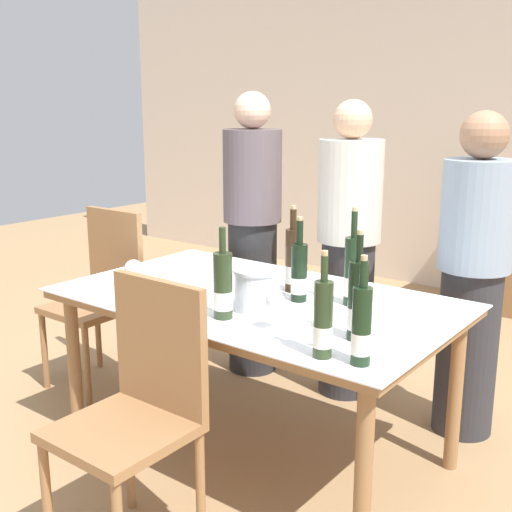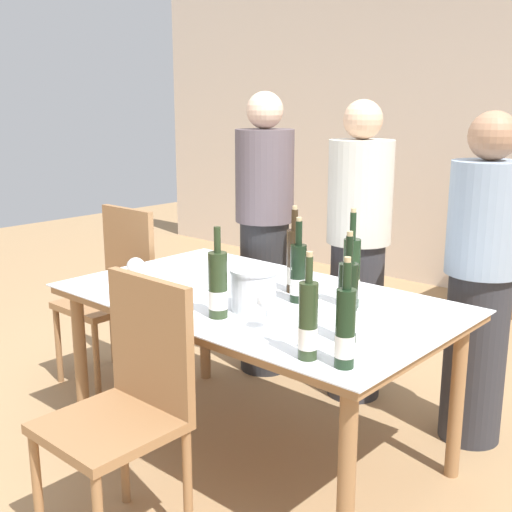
# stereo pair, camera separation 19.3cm
# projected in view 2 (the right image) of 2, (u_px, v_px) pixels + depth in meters

# --- Properties ---
(ground_plane) EXTENTS (12.00, 12.00, 0.00)m
(ground_plane) POSITION_uv_depth(u_px,v_px,m) (256.00, 450.00, 2.94)
(ground_plane) COLOR #A37F56
(dining_table) EXTENTS (1.70, 1.00, 0.73)m
(dining_table) POSITION_uv_depth(u_px,v_px,m) (256.00, 311.00, 2.78)
(dining_table) COLOR #996B42
(dining_table) RESTS_ON ground_plane
(ice_bucket) EXTENTS (0.19, 0.19, 0.17)m
(ice_bucket) POSITION_uv_depth(u_px,v_px,m) (254.00, 288.00, 2.57)
(ice_bucket) COLOR silver
(ice_bucket) RESTS_ON dining_table
(wine_bottle_0) EXTENTS (0.08, 0.08, 0.36)m
(wine_bottle_0) POSITION_uv_depth(u_px,v_px,m) (218.00, 287.00, 2.47)
(wine_bottle_0) COLOR #28381E
(wine_bottle_0) RESTS_ON dining_table
(wine_bottle_1) EXTENTS (0.06, 0.06, 0.36)m
(wine_bottle_1) POSITION_uv_depth(u_px,v_px,m) (345.00, 330.00, 2.00)
(wine_bottle_1) COLOR black
(wine_bottle_1) RESTS_ON dining_table
(wine_bottle_2) EXTENTS (0.07, 0.07, 0.36)m
(wine_bottle_2) POSITION_uv_depth(u_px,v_px,m) (298.00, 274.00, 2.67)
(wine_bottle_2) COLOR black
(wine_bottle_2) RESTS_ON dining_table
(wine_bottle_3) EXTENTS (0.07, 0.07, 0.39)m
(wine_bottle_3) POSITION_uv_depth(u_px,v_px,m) (347.00, 305.00, 2.21)
(wine_bottle_3) COLOR black
(wine_bottle_3) RESTS_ON dining_table
(wine_bottle_4) EXTENTS (0.07, 0.07, 0.41)m
(wine_bottle_4) POSITION_uv_depth(u_px,v_px,m) (351.00, 275.00, 2.59)
(wine_bottle_4) COLOR black
(wine_bottle_4) RESTS_ON dining_table
(wine_bottle_5) EXTENTS (0.06, 0.06, 0.36)m
(wine_bottle_5) POSITION_uv_depth(u_px,v_px,m) (308.00, 323.00, 2.07)
(wine_bottle_5) COLOR #28381E
(wine_bottle_5) RESTS_ON dining_table
(wine_bottle_6) EXTENTS (0.07, 0.07, 0.38)m
(wine_bottle_6) POSITION_uv_depth(u_px,v_px,m) (294.00, 262.00, 2.80)
(wine_bottle_6) COLOR #332314
(wine_bottle_6) RESTS_ON dining_table
(wine_glass_0) EXTENTS (0.08, 0.08, 0.14)m
(wine_glass_0) POSITION_uv_depth(u_px,v_px,m) (267.00, 278.00, 2.70)
(wine_glass_0) COLOR white
(wine_glass_0) RESTS_ON dining_table
(wine_glass_1) EXTENTS (0.07, 0.07, 0.15)m
(wine_glass_1) POSITION_uv_depth(u_px,v_px,m) (267.00, 303.00, 2.33)
(wine_glass_1) COLOR white
(wine_glass_1) RESTS_ON dining_table
(wine_glass_2) EXTENTS (0.08, 0.08, 0.16)m
(wine_glass_2) POSITION_uv_depth(u_px,v_px,m) (136.00, 268.00, 2.80)
(wine_glass_2) COLOR white
(wine_glass_2) RESTS_ON dining_table
(chair_left_end) EXTENTS (0.42, 0.42, 0.97)m
(chair_left_end) POSITION_uv_depth(u_px,v_px,m) (116.00, 284.00, 3.62)
(chair_left_end) COLOR #996B42
(chair_left_end) RESTS_ON ground_plane
(chair_near_front) EXTENTS (0.42, 0.42, 0.96)m
(chair_near_front) POSITION_uv_depth(u_px,v_px,m) (129.00, 395.00, 2.24)
(chair_near_front) COLOR #996B42
(chair_near_front) RESTS_ON ground_plane
(person_host) EXTENTS (0.33, 0.33, 1.61)m
(person_host) POSITION_uv_depth(u_px,v_px,m) (264.00, 236.00, 3.66)
(person_host) COLOR #262628
(person_host) RESTS_ON ground_plane
(person_guest_left) EXTENTS (0.33, 0.33, 1.57)m
(person_guest_left) POSITION_uv_depth(u_px,v_px,m) (358.00, 254.00, 3.33)
(person_guest_left) COLOR #2D2D33
(person_guest_left) RESTS_ON ground_plane
(person_guest_right) EXTENTS (0.33, 0.33, 1.52)m
(person_guest_right) POSITION_uv_depth(u_px,v_px,m) (481.00, 283.00, 2.88)
(person_guest_right) COLOR #2D2D33
(person_guest_right) RESTS_ON ground_plane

